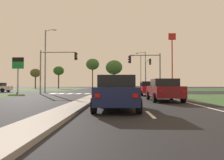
# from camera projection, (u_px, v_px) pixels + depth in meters

# --- Properties ---
(ground_plane) EXTENTS (200.00, 200.00, 0.00)m
(ground_plane) POSITION_uv_depth(u_px,v_px,m) (103.00, 92.00, 32.68)
(ground_plane) COLOR black
(grass_verge_far_left) EXTENTS (35.00, 35.00, 0.01)m
(grass_verge_far_left) POSITION_uv_depth(u_px,v_px,m) (18.00, 89.00, 57.81)
(grass_verge_far_left) COLOR #476B38
(grass_verge_far_left) RESTS_ON ground
(grass_verge_far_right) EXTENTS (35.00, 35.00, 0.01)m
(grass_verge_far_right) POSITION_uv_depth(u_px,v_px,m) (202.00, 89.00, 56.52)
(grass_verge_far_right) COLOR #2D4C28
(grass_verge_far_right) RESTS_ON ground
(median_island_near) EXTENTS (1.20, 22.00, 0.14)m
(median_island_near) POSITION_uv_depth(u_px,v_px,m) (84.00, 101.00, 13.69)
(median_island_near) COLOR gray
(median_island_near) RESTS_ON ground
(median_island_far) EXTENTS (1.20, 36.00, 0.14)m
(median_island_far) POSITION_uv_depth(u_px,v_px,m) (109.00, 89.00, 57.67)
(median_island_far) COLOR #ADA89E
(median_island_far) RESTS_ON ground
(lane_dash_near) EXTENTS (0.14, 2.00, 0.01)m
(lane_dash_near) POSITION_uv_depth(u_px,v_px,m) (150.00, 114.00, 8.12)
(lane_dash_near) COLOR silver
(lane_dash_near) RESTS_ON ground
(lane_dash_second) EXTENTS (0.14, 2.00, 0.01)m
(lane_dash_second) POSITION_uv_depth(u_px,v_px,m) (136.00, 102.00, 14.12)
(lane_dash_second) COLOR silver
(lane_dash_second) RESTS_ON ground
(lane_dash_third) EXTENTS (0.14, 2.00, 0.01)m
(lane_dash_third) POSITION_uv_depth(u_px,v_px,m) (131.00, 97.00, 20.12)
(lane_dash_third) COLOR silver
(lane_dash_third) RESTS_ON ground
(lane_dash_fourth) EXTENTS (0.14, 2.00, 0.01)m
(lane_dash_fourth) POSITION_uv_depth(u_px,v_px,m) (127.00, 94.00, 26.11)
(lane_dash_fourth) COLOR silver
(lane_dash_fourth) RESTS_ON ground
(lane_dash_fifth) EXTENTS (0.14, 2.00, 0.01)m
(lane_dash_fifth) POSITION_uv_depth(u_px,v_px,m) (126.00, 92.00, 32.11)
(lane_dash_fifth) COLOR silver
(lane_dash_fifth) RESTS_ON ground
(edge_line_right) EXTENTS (0.14, 24.00, 0.01)m
(edge_line_right) POSITION_uv_depth(u_px,v_px,m) (183.00, 101.00, 14.52)
(edge_line_right) COLOR silver
(edge_line_right) RESTS_ON ground
(stop_bar_near) EXTENTS (6.40, 0.50, 0.01)m
(stop_bar_near) POSITION_uv_depth(u_px,v_px,m) (130.00, 94.00, 25.59)
(stop_bar_near) COLOR silver
(stop_bar_near) RESTS_ON ground
(crosswalk_bar_near) EXTENTS (0.70, 2.80, 0.01)m
(crosswalk_bar_near) POSITION_uv_depth(u_px,v_px,m) (53.00, 94.00, 27.64)
(crosswalk_bar_near) COLOR silver
(crosswalk_bar_near) RESTS_ON ground
(crosswalk_bar_second) EXTENTS (0.70, 2.80, 0.01)m
(crosswalk_bar_second) POSITION_uv_depth(u_px,v_px,m) (62.00, 94.00, 27.61)
(crosswalk_bar_second) COLOR silver
(crosswalk_bar_second) RESTS_ON ground
(crosswalk_bar_third) EXTENTS (0.70, 2.80, 0.01)m
(crosswalk_bar_third) POSITION_uv_depth(u_px,v_px,m) (70.00, 94.00, 27.59)
(crosswalk_bar_third) COLOR silver
(crosswalk_bar_third) RESTS_ON ground
(crosswalk_bar_fourth) EXTENTS (0.70, 2.80, 0.01)m
(crosswalk_bar_fourth) POSITION_uv_depth(u_px,v_px,m) (79.00, 94.00, 27.56)
(crosswalk_bar_fourth) COLOR silver
(crosswalk_bar_fourth) RESTS_ON ground
(crosswalk_bar_fifth) EXTENTS (0.70, 2.80, 0.01)m
(crosswalk_bar_fifth) POSITION_uv_depth(u_px,v_px,m) (87.00, 94.00, 27.53)
(crosswalk_bar_fifth) COLOR silver
(crosswalk_bar_fifth) RESTS_ON ground
(crosswalk_bar_sixth) EXTENTS (0.70, 2.80, 0.01)m
(crosswalk_bar_sixth) POSITION_uv_depth(u_px,v_px,m) (96.00, 94.00, 27.50)
(crosswalk_bar_sixth) COLOR silver
(crosswalk_bar_sixth) RESTS_ON ground
(crosswalk_bar_seventh) EXTENTS (0.70, 2.80, 0.01)m
(crosswalk_bar_seventh) POSITION_uv_depth(u_px,v_px,m) (104.00, 94.00, 27.47)
(crosswalk_bar_seventh) COLOR silver
(crosswalk_bar_seventh) RESTS_ON ground
(car_navy_near) EXTENTS (2.04, 4.28, 1.59)m
(car_navy_near) POSITION_uv_depth(u_px,v_px,m) (116.00, 92.00, 9.67)
(car_navy_near) COLOR #161E47
(car_navy_near) RESTS_ON ground
(car_red_third) EXTENTS (2.02, 4.54, 1.54)m
(car_red_third) POSITION_uv_depth(u_px,v_px,m) (148.00, 88.00, 22.66)
(car_red_third) COLOR #A31919
(car_red_third) RESTS_ON ground
(car_grey_fourth) EXTENTS (4.45, 1.97, 1.51)m
(car_grey_fourth) POSITION_uv_depth(u_px,v_px,m) (127.00, 88.00, 31.22)
(car_grey_fourth) COLOR slate
(car_grey_fourth) RESTS_ON ground
(car_maroon_fifth) EXTENTS (2.09, 4.55, 1.60)m
(car_maroon_fifth) POSITION_uv_depth(u_px,v_px,m) (164.00, 90.00, 14.94)
(car_maroon_fifth) COLOR maroon
(car_maroon_fifth) RESTS_ON ground
(traffic_signal_near_right) EXTENTS (4.13, 0.32, 5.17)m
(traffic_signal_near_right) POSITION_uv_depth(u_px,v_px,m) (148.00, 66.00, 26.02)
(traffic_signal_near_right) COLOR gray
(traffic_signal_near_right) RESTS_ON ground
(traffic_signal_far_right) EXTENTS (0.32, 5.69, 5.75)m
(traffic_signal_far_right) POSITION_uv_depth(u_px,v_px,m) (147.00, 69.00, 37.11)
(traffic_signal_far_right) COLOR gray
(traffic_signal_far_right) RESTS_ON ground
(traffic_signal_near_left) EXTENTS (4.86, 0.32, 5.59)m
(traffic_signal_near_left) POSITION_uv_depth(u_px,v_px,m) (54.00, 64.00, 26.32)
(traffic_signal_near_left) COLOR gray
(traffic_signal_near_left) RESTS_ON ground
(street_lamp_second) EXTENTS (2.10, 1.13, 9.54)m
(street_lamp_second) POSITION_uv_depth(u_px,v_px,m) (46.00, 58.00, 31.38)
(street_lamp_second) COLOR gray
(street_lamp_second) RESTS_ON ground
(street_lamp_third) EXTENTS (2.28, 1.16, 8.89)m
(street_lamp_third) POSITION_uv_depth(u_px,v_px,m) (144.00, 69.00, 48.22)
(street_lamp_third) COLOR gray
(street_lamp_third) RESTS_ON ground
(street_lamp_fourth) EXTENTS (2.51, 0.29, 9.50)m
(street_lamp_fourth) POSITION_uv_depth(u_px,v_px,m) (140.00, 70.00, 57.40)
(street_lamp_fourth) COLOR gray
(street_lamp_fourth) RESTS_ON ground
(pedestrian_at_median) EXTENTS (0.34, 0.34, 1.74)m
(pedestrian_at_median) POSITION_uv_depth(u_px,v_px,m) (108.00, 85.00, 44.58)
(pedestrian_at_median) COLOR #4C4C4C
(pedestrian_at_median) RESTS_ON median_island_far
(fastfood_pole_sign) EXTENTS (1.80, 0.40, 13.92)m
(fastfood_pole_sign) POSITION_uv_depth(u_px,v_px,m) (172.00, 49.00, 50.92)
(fastfood_pole_sign) COLOR red
(fastfood_pole_sign) RESTS_ON ground
(fuel_price_totem) EXTENTS (1.80, 0.24, 5.57)m
(fuel_price_totem) POSITION_uv_depth(u_px,v_px,m) (18.00, 67.00, 32.94)
(fuel_price_totem) COLOR silver
(fuel_price_totem) RESTS_ON ground
(treeline_near) EXTENTS (3.36, 3.36, 6.61)m
(treeline_near) POSITION_uv_depth(u_px,v_px,m) (35.00, 73.00, 68.87)
(treeline_near) COLOR #423323
(treeline_near) RESTS_ON ground
(treeline_second) EXTENTS (3.26, 3.26, 6.98)m
(treeline_second) POSITION_uv_depth(u_px,v_px,m) (59.00, 71.00, 64.17)
(treeline_second) COLOR #423323
(treeline_second) RESTS_ON ground
(treeline_third) EXTENTS (4.42, 4.42, 10.00)m
(treeline_third) POSITION_uv_depth(u_px,v_px,m) (93.00, 64.00, 69.17)
(treeline_third) COLOR #423323
(treeline_third) RESTS_ON ground
(treeline_fourth) EXTENTS (5.16, 5.16, 8.80)m
(treeline_fourth) POSITION_uv_depth(u_px,v_px,m) (114.00, 67.00, 63.48)
(treeline_fourth) COLOR #423323
(treeline_fourth) RESTS_ON ground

